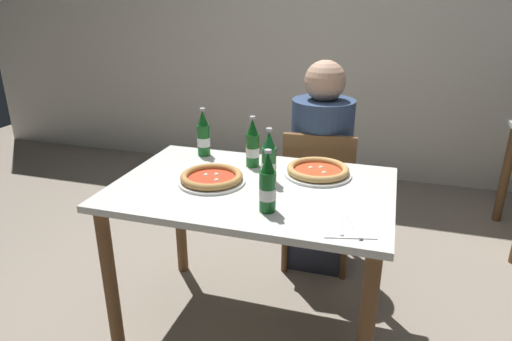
% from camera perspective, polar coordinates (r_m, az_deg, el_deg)
% --- Properties ---
extents(ground_plane, '(8.00, 8.00, 0.00)m').
position_cam_1_polar(ground_plane, '(2.36, -0.37, -18.83)').
color(ground_plane, gray).
extents(back_wall_tiled, '(7.00, 0.10, 2.60)m').
position_cam_1_polar(back_wall_tiled, '(3.96, 9.55, 17.85)').
color(back_wall_tiled, silver).
rests_on(back_wall_tiled, ground_plane).
extents(dining_table_main, '(1.20, 0.80, 0.75)m').
position_cam_1_polar(dining_table_main, '(2.01, -0.42, -4.86)').
color(dining_table_main, silver).
rests_on(dining_table_main, ground_plane).
extents(chair_behind_table, '(0.43, 0.43, 0.85)m').
position_cam_1_polar(chair_behind_table, '(2.58, 7.90, -2.72)').
color(chair_behind_table, brown).
rests_on(chair_behind_table, ground_plane).
extents(diner_seated, '(0.34, 0.34, 1.21)m').
position_cam_1_polar(diner_seated, '(2.58, 8.09, -0.20)').
color(diner_seated, '#2D3342').
rests_on(diner_seated, ground_plane).
extents(pizza_margherita_near, '(0.30, 0.30, 0.04)m').
position_cam_1_polar(pizza_margherita_near, '(1.99, -5.63, -0.95)').
color(pizza_margherita_near, white).
rests_on(pizza_margherita_near, dining_table_main).
extents(pizza_marinara_far, '(0.31, 0.31, 0.04)m').
position_cam_1_polar(pizza_marinara_far, '(2.08, 7.82, -0.04)').
color(pizza_marinara_far, white).
rests_on(pizza_marinara_far, dining_table_main).
extents(beer_bottle_left, '(0.07, 0.07, 0.25)m').
position_cam_1_polar(beer_bottle_left, '(1.70, 1.48, -1.94)').
color(beer_bottle_left, '#14591E').
rests_on(beer_bottle_left, dining_table_main).
extents(beer_bottle_center, '(0.07, 0.07, 0.25)m').
position_cam_1_polar(beer_bottle_center, '(2.15, -0.43, 3.18)').
color(beer_bottle_center, '#14591E').
rests_on(beer_bottle_center, dining_table_main).
extents(beer_bottle_right, '(0.07, 0.07, 0.25)m').
position_cam_1_polar(beer_bottle_right, '(1.96, 1.64, 1.34)').
color(beer_bottle_right, '#196B2D').
rests_on(beer_bottle_right, dining_table_main).
extents(beer_bottle_extra, '(0.07, 0.07, 0.25)m').
position_cam_1_polar(beer_bottle_extra, '(2.32, -6.66, 4.39)').
color(beer_bottle_extra, '#14591E').
rests_on(beer_bottle_extra, dining_table_main).
extents(napkin_with_cutlery, '(0.22, 0.22, 0.01)m').
position_cam_1_polar(napkin_with_cutlery, '(1.66, 11.46, -6.84)').
color(napkin_with_cutlery, white).
rests_on(napkin_with_cutlery, dining_table_main).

